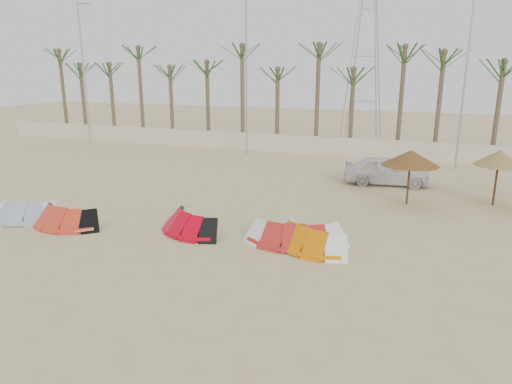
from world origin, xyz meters
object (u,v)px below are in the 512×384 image
at_px(kite_red_right, 298,230).
at_px(kite_orange, 309,234).
at_px(kite_grey, 29,209).
at_px(parasol_left, 411,158).
at_px(kite_red_mid, 192,220).
at_px(car, 386,171).
at_px(parasol_right, 499,158).
at_px(kite_red_left, 70,215).

relative_size(kite_red_right, kite_orange, 1.00).
relative_size(kite_grey, parasol_left, 1.25).
height_order(kite_red_mid, kite_red_right, same).
bearing_deg(kite_orange, car, 80.43).
bearing_deg(car, kite_grey, 122.71).
height_order(kite_orange, parasol_right, parasol_right).
height_order(kite_red_right, car, car).
distance_m(kite_red_right, parasol_left, 7.44).
bearing_deg(kite_grey, kite_orange, 6.08).
xyz_separation_m(parasol_right, car, (-5.00, 2.30, -1.44)).
height_order(kite_grey, parasol_right, parasol_right).
bearing_deg(kite_red_mid, kite_red_left, -167.42).
distance_m(kite_red_left, car, 15.91).
relative_size(kite_red_left, kite_red_right, 0.84).
bearing_deg(kite_red_right, kite_orange, -25.12).
xyz_separation_m(kite_grey, parasol_left, (14.58, 7.80, 1.75)).
relative_size(kite_orange, car, 0.84).
height_order(kite_grey, kite_red_left, same).
relative_size(kite_grey, parasol_right, 1.25).
distance_m(kite_grey, car, 17.46).
bearing_deg(kite_red_mid, parasol_left, 41.52).
height_order(kite_grey, car, car).
height_order(kite_red_right, parasol_left, parasol_left).
bearing_deg(kite_orange, kite_red_mid, -178.48).
relative_size(kite_red_right, parasol_right, 1.46).
bearing_deg(kite_red_right, kite_grey, -172.59).
bearing_deg(kite_red_mid, kite_orange, 1.52).
distance_m(kite_red_right, kite_orange, 0.50).
distance_m(kite_red_left, kite_red_right, 9.14).
bearing_deg(kite_red_mid, car, 58.45).
bearing_deg(kite_orange, kite_red_right, 154.88).
relative_size(parasol_left, car, 0.58).
bearing_deg(kite_red_right, kite_red_left, -170.98).
distance_m(kite_grey, parasol_left, 16.63).
distance_m(kite_orange, car, 10.23).
height_order(kite_red_mid, kite_orange, same).
bearing_deg(parasol_right, kite_red_mid, -144.96).
xyz_separation_m(kite_grey, kite_red_mid, (7.02, 1.11, 0.00)).
relative_size(kite_red_left, kite_red_mid, 0.93).
xyz_separation_m(kite_red_mid, kite_red_right, (4.11, 0.33, 0.00)).
bearing_deg(car, parasol_left, -167.54).
bearing_deg(kite_orange, kite_grey, -173.92).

